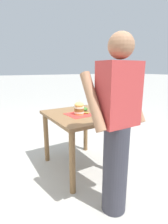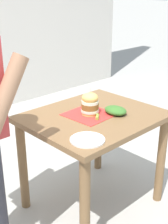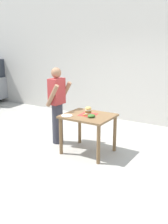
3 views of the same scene
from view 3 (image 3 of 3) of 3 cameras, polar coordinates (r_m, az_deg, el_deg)
ground_plane at (r=5.50m, az=0.90°, el=-8.71°), size 80.00×80.00×0.00m
patio_table at (r=5.27m, az=0.93°, el=-2.20°), size 0.82×0.98×0.80m
serving_paper at (r=5.26m, az=0.89°, el=-0.56°), size 0.34×0.34×0.00m
sandwich at (r=5.23m, az=0.94°, el=0.32°), size 0.13×0.13×0.20m
pickle_spear at (r=5.18m, az=0.18°, el=-0.64°), size 0.06×0.07×0.02m
side_plate_with_forks at (r=5.18m, az=-3.75°, el=-0.78°), size 0.22×0.22×0.02m
side_salad at (r=5.07m, az=1.60°, el=-0.83°), size 0.18×0.14×0.06m
diner_across_table at (r=5.76m, az=-5.86°, el=1.62°), size 0.55×0.35×1.69m
building_wall at (r=8.39m, az=-1.12°, el=22.43°), size 0.30×10.00×6.59m
parked_car_far_end at (r=15.10m, az=-2.41°, el=9.34°), size 4.28×1.99×1.60m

